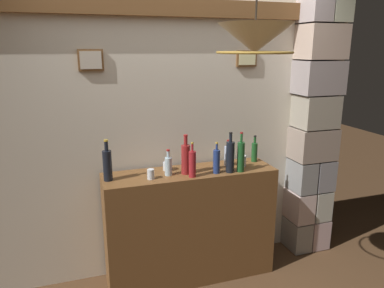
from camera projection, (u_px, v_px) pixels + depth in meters
The scene contains 17 objects.
panelled_rear_partition at pixel (180, 123), 3.22m from camera, with size 3.33×0.15×2.57m.
stone_pillar at pixel (313, 126), 3.49m from camera, with size 0.41×0.35×2.50m.
bar_shelf_unit at pixel (190, 225), 3.19m from camera, with size 1.46×0.40×0.99m, color brown.
liquor_bottle_tequila at pixel (217, 160), 3.11m from camera, with size 0.05×0.05×0.21m.
liquor_bottle_gin at pixel (230, 156), 3.01m from camera, with size 0.07×0.07×0.34m.
liquor_bottle_scotch at pixel (254, 151), 3.31m from camera, with size 0.05×0.05×0.24m.
liquor_bottle_amaro at pixel (228, 156), 3.19m from camera, with size 0.06×0.06×0.23m.
liquor_bottle_vodka at pixel (168, 165), 2.95m from camera, with size 0.06×0.06×0.22m.
liquor_bottle_mezcal at pixel (192, 164), 2.90m from camera, with size 0.06×0.06×0.29m.
liquor_bottle_bourbon at pixel (216, 161), 2.99m from camera, with size 0.06×0.06×0.26m.
liquor_bottle_brandy at pixel (107, 165), 2.82m from camera, with size 0.07×0.07×0.33m.
liquor_bottle_port at pixel (241, 156), 3.03m from camera, with size 0.06×0.06×0.34m.
liquor_bottle_rye at pixel (186, 158), 2.97m from camera, with size 0.07×0.07×0.33m.
glass_tumbler_rocks at pixel (168, 166), 3.08m from camera, with size 0.08×0.08×0.07m.
glass_tumbler_highball at pixel (151, 174), 2.87m from camera, with size 0.06×0.06×0.08m.
glass_tumbler_shot at pixel (243, 161), 3.17m from camera, with size 0.06×0.06×0.10m.
pendant_lamp at pixel (255, 39), 2.24m from camera, with size 0.48×0.48×0.53m.
Camera 1 is at (-0.90, -1.94, 1.99)m, focal length 34.12 mm.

